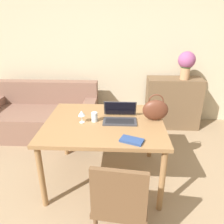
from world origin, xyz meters
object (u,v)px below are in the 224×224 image
at_px(couch, 42,116).
at_px(laptop, 120,115).
at_px(wine_glass, 82,114).
at_px(drinking_glass, 94,117).
at_px(handbag, 155,110).
at_px(chair, 120,200).
at_px(flower_vase, 186,63).

relative_size(couch, laptop, 4.96).
height_order(laptop, wine_glass, laptop).
distance_m(drinking_glass, handbag, 0.69).
xyz_separation_m(laptop, wine_glass, (-0.42, -0.09, 0.05)).
bearing_deg(laptop, wine_glass, -167.72).
relative_size(couch, handbag, 5.98).
relative_size(chair, laptop, 2.36).
height_order(chair, handbag, handbag).
bearing_deg(wine_glass, couch, 127.74).
height_order(chair, wine_glass, wine_glass).
bearing_deg(flower_vase, drinking_glass, -133.47).
distance_m(wine_glass, handbag, 0.82).
relative_size(chair, handbag, 2.85).
bearing_deg(laptop, flower_vase, 52.11).
bearing_deg(drinking_glass, laptop, 11.13).
distance_m(chair, handbag, 1.09).
bearing_deg(laptop, drinking_glass, -168.87).
distance_m(laptop, drinking_glass, 0.29).
xyz_separation_m(chair, handbag, (0.38, 0.94, 0.40)).
bearing_deg(handbag, drinking_glass, -174.34).
xyz_separation_m(chair, laptop, (-0.02, 0.93, 0.33)).
xyz_separation_m(wine_glass, flower_vase, (1.48, 1.45, 0.30)).
relative_size(handbag, flower_vase, 0.68).
relative_size(wine_glass, flower_vase, 0.31).
distance_m(drinking_glass, wine_glass, 0.15).
relative_size(laptop, flower_vase, 0.82).
height_order(wine_glass, flower_vase, flower_vase).
distance_m(couch, laptop, 1.82).
bearing_deg(drinking_glass, couch, 132.46).
height_order(drinking_glass, handbag, handbag).
height_order(handbag, flower_vase, flower_vase).
distance_m(chair, couch, 2.46).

